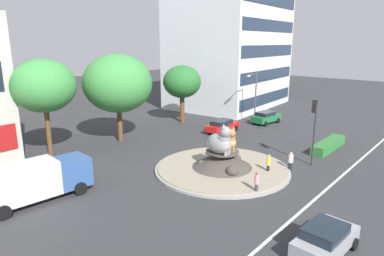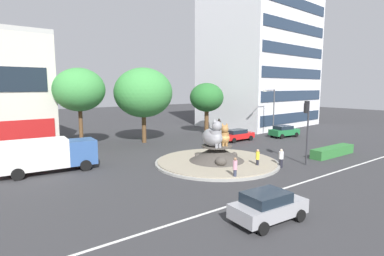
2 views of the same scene
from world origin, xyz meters
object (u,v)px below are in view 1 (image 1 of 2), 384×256
object	(u,v)px
traffic_light_mast	(314,118)
office_tower	(231,27)
hatchback_near_shophouse	(266,117)
delivery_box_truck	(32,181)
pedestrian_white_shirt	(291,161)
sedan_on_far_lane	(222,126)
third_tree_left	(182,82)
pedestrian_pink_shirt	(257,182)
broadleaf_tree_behind_island	(44,86)
streetlight_arm	(255,94)
cat_statue_tabby	(229,141)
cat_statue_grey	(220,142)
parked_car_right	(325,239)
pedestrian_yellow_shirt	(268,164)
second_tree_near_tower	(118,84)

from	to	relation	value
traffic_light_mast	office_tower	bearing A→B (deg)	-41.54
hatchback_near_shophouse	delivery_box_truck	xyz separation A→B (m)	(-29.92, 0.44, 0.69)
pedestrian_white_shirt	sedan_on_far_lane	distance (m)	13.13
third_tree_left	pedestrian_pink_shirt	bearing A→B (deg)	-124.23
broadleaf_tree_behind_island	pedestrian_pink_shirt	size ratio (longest dim) A/B	5.21
streetlight_arm	pedestrian_pink_shirt	distance (m)	21.49
cat_statue_tabby	pedestrian_pink_shirt	bearing A→B (deg)	-5.33
cat_statue_grey	sedan_on_far_lane	world-z (taller)	cat_statue_grey
third_tree_left	delivery_box_truck	distance (m)	25.03
parked_car_right	delivery_box_truck	bearing A→B (deg)	117.02
broadleaf_tree_behind_island	hatchback_near_shophouse	bearing A→B (deg)	-18.93
streetlight_arm	pedestrian_white_shirt	size ratio (longest dim) A/B	4.05
pedestrian_yellow_shirt	pedestrian_white_shirt	bearing A→B (deg)	27.73
office_tower	broadleaf_tree_behind_island	world-z (taller)	office_tower
cat_statue_tabby	parked_car_right	xyz separation A→B (m)	(-6.50, -10.42, -1.57)
sedan_on_far_lane	pedestrian_yellow_shirt	bearing A→B (deg)	-128.52
broadleaf_tree_behind_island	third_tree_left	distance (m)	18.14
broadleaf_tree_behind_island	parked_car_right	xyz separation A→B (m)	(1.73, -24.51, -5.68)
cat_statue_tabby	second_tree_near_tower	size ratio (longest dim) A/B	0.23
second_tree_near_tower	delivery_box_truck	xyz separation A→B (m)	(-12.63, -7.30, -4.60)
pedestrian_white_shirt	parked_car_right	distance (m)	11.24
traffic_light_mast	pedestrian_pink_shirt	size ratio (longest dim) A/B	3.30
broadleaf_tree_behind_island	hatchback_near_shophouse	xyz separation A→B (m)	(24.68, -8.46, -5.68)
delivery_box_truck	pedestrian_white_shirt	bearing A→B (deg)	-27.50
hatchback_near_shophouse	delivery_box_truck	bearing A→B (deg)	-174.56
pedestrian_pink_shirt	delivery_box_truck	distance (m)	14.92
broadleaf_tree_behind_island	pedestrian_pink_shirt	xyz separation A→B (m)	(5.41, -18.45, -5.59)
office_tower	pedestrian_yellow_shirt	size ratio (longest dim) A/B	15.34
broadleaf_tree_behind_island	pedestrian_yellow_shirt	world-z (taller)	broadleaf_tree_behind_island
broadleaf_tree_behind_island	second_tree_near_tower	xyz separation A→B (m)	(7.38, -0.72, -0.39)
office_tower	second_tree_near_tower	distance (m)	26.05
streetlight_arm	delivery_box_truck	size ratio (longest dim) A/B	0.86
cat_statue_grey	third_tree_left	distance (m)	18.37
office_tower	pedestrian_white_shirt	size ratio (longest dim) A/B	15.71
second_tree_near_tower	pedestrian_pink_shirt	size ratio (longest dim) A/B	5.36
traffic_light_mast	sedan_on_far_lane	xyz separation A→B (m)	(3.89, 12.17, -3.31)
office_tower	broadleaf_tree_behind_island	distance (m)	33.06
hatchback_near_shophouse	delivery_box_truck	distance (m)	29.93
sedan_on_far_lane	parked_car_right	world-z (taller)	parked_car_right
office_tower	hatchback_near_shophouse	size ratio (longest dim) A/B	5.77
cat_statue_grey	second_tree_near_tower	distance (m)	13.90
cat_statue_tabby	second_tree_near_tower	xyz separation A→B (m)	(-0.85, 13.37, 3.72)
pedestrian_pink_shirt	cat_statue_grey	bearing A→B (deg)	16.80
broadleaf_tree_behind_island	delivery_box_truck	xyz separation A→B (m)	(-5.24, -8.02, -4.99)
delivery_box_truck	cat_statue_tabby	bearing A→B (deg)	-19.66
cat_statue_grey	sedan_on_far_lane	xyz separation A→B (m)	(10.44, 7.39, -1.80)
sedan_on_far_lane	pedestrian_white_shirt	bearing A→B (deg)	-119.50
parked_car_right	streetlight_arm	bearing A→B (deg)	42.41
office_tower	streetlight_arm	size ratio (longest dim) A/B	3.88
traffic_light_mast	parked_car_right	world-z (taller)	traffic_light_mast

